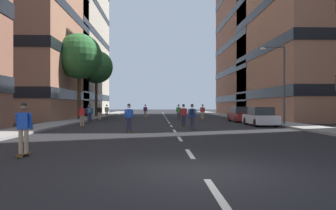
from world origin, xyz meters
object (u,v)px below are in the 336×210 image
street_tree_mid (79,56)px  skater_9 (107,111)px  parked_car_near (241,115)px  street_tree_near (96,67)px  skater_0 (184,114)px  skater_2 (203,111)px  skater_8 (179,111)px  skater_3 (99,111)px  streetlamp_right (280,76)px  skater_4 (145,110)px  skater_10 (89,112)px  skater_1 (24,126)px  skater_11 (192,115)px  parked_car_mid (260,117)px  skater_5 (82,114)px  skater_7 (129,116)px  skater_6 (90,112)px

street_tree_mid → skater_9: (2.34, 4.51, -6.10)m
parked_car_near → street_tree_near: bearing=140.2°
street_tree_mid → parked_car_near: bearing=-13.2°
skater_0 → skater_2: size_ratio=1.00×
street_tree_near → skater_2: street_tree_near is taller
skater_0 → skater_8: size_ratio=1.00×
skater_3 → skater_8: bearing=10.8°
street_tree_near → streetlamp_right: bearing=-46.0°
skater_2 → skater_4: (-6.75, 6.23, 0.03)m
street_tree_near → skater_3: bearing=-77.7°
skater_10 → skater_1: bearing=-84.1°
skater_1 → skater_3: same height
skater_0 → skater_11: bearing=-82.3°
parked_car_near → skater_3: bearing=166.1°
parked_car_mid → skater_3: 17.73m
skater_4 → parked_car_near: bearing=-47.1°
skater_2 → skater_9: bearing=160.9°
parked_car_near → skater_8: skater_8 is taller
skater_4 → skater_11: same height
parked_car_mid → skater_8: 12.93m
skater_4 → skater_5: bearing=-102.9°
street_tree_mid → skater_4: bearing=43.7°
skater_4 → skater_7: bearing=-90.4°
skater_0 → skater_9: same height
skater_9 → skater_3: bearing=-90.6°
skater_4 → skater_7: 22.88m
skater_8 → skater_11: size_ratio=1.00×
skater_5 → skater_9: 15.86m
skater_1 → skater_8: same height
skater_3 → skater_6: (0.24, -6.29, 0.03)m
skater_5 → skater_8: same height
street_tree_near → skater_5: size_ratio=5.24×
parked_car_mid → skater_8: skater_8 is taller
skater_3 → skater_2: bearing=4.3°
skater_6 → skater_7: same height
parked_car_near → parked_car_mid: (0.00, -6.15, 0.00)m
street_tree_mid → skater_3: 6.52m
skater_2 → skater_5: (-10.90, -11.87, 0.00)m
parked_car_mid → skater_11: (-5.95, -3.44, 0.32)m
skater_1 → skater_9: bearing=93.7°
skater_10 → skater_9: bearing=88.9°
parked_car_near → parked_car_mid: same height
parked_car_mid → skater_5: 14.19m
streetlamp_right → skater_10: size_ratio=3.65×
street_tree_mid → skater_9: size_ratio=5.33×
street_tree_near → skater_7: 27.88m
skater_4 → skater_10: 12.86m
parked_car_mid → skater_1: (-12.80, -15.42, 0.29)m
street_tree_near → skater_2: size_ratio=5.24×
skater_2 → skater_9: same height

